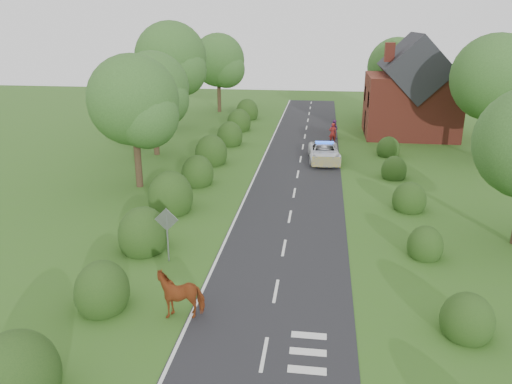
# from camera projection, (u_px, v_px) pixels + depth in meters

# --- Properties ---
(ground) EXTENTS (120.00, 120.00, 0.00)m
(ground) POSITION_uv_depth(u_px,v_px,m) (276.00, 291.00, 19.81)
(ground) COLOR #36641E
(road) EXTENTS (6.00, 70.00, 0.02)m
(road) POSITION_uv_depth(u_px,v_px,m) (297.00, 179.00, 33.85)
(road) COLOR black
(road) RESTS_ON ground
(road_markings) EXTENTS (4.96, 70.00, 0.01)m
(road_markings) POSITION_uv_depth(u_px,v_px,m) (270.00, 187.00, 32.11)
(road_markings) COLOR white
(road_markings) RESTS_ON road
(hedgerow_left) EXTENTS (2.75, 50.41, 3.00)m
(hedgerow_left) POSITION_uv_depth(u_px,v_px,m) (191.00, 179.00, 31.33)
(hedgerow_left) COLOR #214117
(hedgerow_left) RESTS_ON ground
(hedgerow_right) EXTENTS (2.10, 45.78, 2.10)m
(hedgerow_right) POSITION_uv_depth(u_px,v_px,m) (406.00, 194.00, 29.30)
(hedgerow_right) COLOR #214117
(hedgerow_right) RESTS_ON ground
(tree_left_a) EXTENTS (5.74, 5.60, 8.38)m
(tree_left_a) POSITION_uv_depth(u_px,v_px,m) (137.00, 104.00, 30.40)
(tree_left_a) COLOR #332316
(tree_left_a) RESTS_ON ground
(tree_left_b) EXTENTS (5.74, 5.60, 8.07)m
(tree_left_b) POSITION_uv_depth(u_px,v_px,m) (155.00, 91.00, 38.17)
(tree_left_b) COLOR #332316
(tree_left_b) RESTS_ON ground
(tree_left_c) EXTENTS (6.97, 6.80, 10.22)m
(tree_left_c) POSITION_uv_depth(u_px,v_px,m) (173.00, 61.00, 47.21)
(tree_left_c) COLOR #332316
(tree_left_c) RESTS_ON ground
(tree_left_d) EXTENTS (6.15, 6.00, 8.89)m
(tree_left_d) POSITION_uv_depth(u_px,v_px,m) (220.00, 62.00, 56.58)
(tree_left_d) COLOR #332316
(tree_left_d) RESTS_ON ground
(tree_right_b) EXTENTS (6.56, 6.40, 9.40)m
(tree_right_b) POSITION_uv_depth(u_px,v_px,m) (499.00, 82.00, 36.53)
(tree_right_b) COLOR #332316
(tree_right_b) RESTS_ON ground
(tree_right_c) EXTENTS (6.15, 6.00, 8.58)m
(tree_right_c) POSITION_uv_depth(u_px,v_px,m) (399.00, 69.00, 52.35)
(tree_right_c) COLOR #332316
(tree_right_c) RESTS_ON ground
(road_sign) EXTENTS (1.06, 0.08, 2.53)m
(road_sign) POSITION_uv_depth(u_px,v_px,m) (167.00, 227.00, 21.77)
(road_sign) COLOR gray
(road_sign) RESTS_ON ground
(house) EXTENTS (8.00, 7.40, 9.17)m
(house) POSITION_uv_depth(u_px,v_px,m) (411.00, 94.00, 45.47)
(house) COLOR maroon
(house) RESTS_ON ground
(cow) EXTENTS (2.22, 1.52, 1.43)m
(cow) POSITION_uv_depth(u_px,v_px,m) (181.00, 296.00, 18.14)
(cow) COLOR maroon
(cow) RESTS_ON ground
(police_van) EXTENTS (2.61, 5.13, 1.52)m
(police_van) POSITION_uv_depth(u_px,v_px,m) (324.00, 152.00, 37.89)
(police_van) COLOR white
(police_van) RESTS_ON ground
(pedestrian_red) EXTENTS (0.71, 0.52, 1.78)m
(pedestrian_red) POSITION_uv_depth(u_px,v_px,m) (333.00, 133.00, 43.36)
(pedestrian_red) COLOR #B32724
(pedestrian_red) RESTS_ON ground
(pedestrian_purple) EXTENTS (1.04, 1.00, 1.68)m
(pedestrian_purple) POSITION_uv_depth(u_px,v_px,m) (334.00, 129.00, 45.24)
(pedestrian_purple) COLOR #6A3079
(pedestrian_purple) RESTS_ON ground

